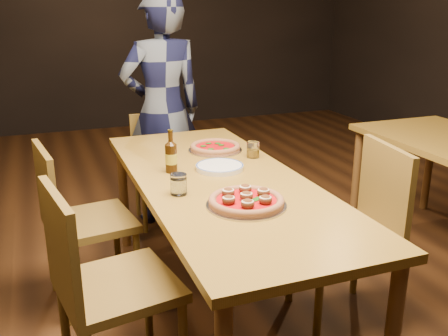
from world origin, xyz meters
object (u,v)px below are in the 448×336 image
object	(u,v)px
chair_main_nw	(119,284)
beer_bottle	(171,157)
plate_stack	(220,167)
water_glass	(179,184)
chair_end	(162,168)
pizza_meatball	(246,200)
chair_main_sw	(90,220)
diner	(163,111)
amber_glass	(253,150)
pizza_margherita	(215,147)
chair_main_e	(342,233)
table_main	(220,192)

from	to	relation	value
chair_main_nw	beer_bottle	size ratio (longest dim) A/B	4.42
plate_stack	water_glass	xyz separation A→B (m)	(-0.30, -0.28, 0.04)
chair_end	pizza_meatball	distance (m)	1.67
chair_main_sw	diner	xyz separation A→B (m)	(0.65, 0.95, 0.37)
amber_glass	plate_stack	bearing A→B (deg)	-151.23
amber_glass	beer_bottle	bearing A→B (deg)	-169.50
chair_main_nw	amber_glass	bearing A→B (deg)	-63.19
pizza_margherita	plate_stack	world-z (taller)	pizza_margherita
chair_main_nw	diner	distance (m)	1.83
water_glass	amber_glass	world-z (taller)	water_glass
chair_main_e	plate_stack	distance (m)	0.71
amber_glass	chair_main_nw	bearing A→B (deg)	-143.72
diner	chair_main_e	bearing A→B (deg)	103.25
pizza_margherita	amber_glass	world-z (taller)	amber_glass
chair_main_nw	amber_glass	size ratio (longest dim) A/B	10.82
chair_main_nw	beer_bottle	bearing A→B (deg)	-44.06
chair_end	water_glass	bearing A→B (deg)	-97.74
table_main	chair_main_sw	distance (m)	0.74
table_main	diner	distance (m)	1.32
table_main	water_glass	distance (m)	0.31
table_main	chair_end	world-z (taller)	chair_end
chair_end	diner	xyz separation A→B (m)	(0.03, 0.05, 0.42)
chair_main_nw	amber_glass	xyz separation A→B (m)	(0.88, 0.65, 0.31)
chair_main_e	pizza_margherita	world-z (taller)	chair_main_e
water_glass	pizza_margherita	bearing A→B (deg)	57.04
pizza_margherita	beer_bottle	xyz separation A→B (m)	(-0.35, -0.30, 0.06)
water_glass	table_main	bearing A→B (deg)	28.13
chair_main_sw	water_glass	world-z (taller)	chair_main_sw
chair_main_sw	beer_bottle	distance (m)	0.57
chair_main_nw	table_main	bearing A→B (deg)	-67.05
pizza_margherita	water_glass	size ratio (longest dim) A/B	3.33
chair_main_sw	water_glass	distance (m)	0.69
table_main	plate_stack	world-z (taller)	plate_stack
pizza_margherita	plate_stack	xyz separation A→B (m)	(-0.10, -0.34, -0.01)
pizza_margherita	diner	distance (m)	0.84
chair_main_nw	plate_stack	distance (m)	0.86
pizza_margherita	plate_stack	bearing A→B (deg)	-106.11
chair_main_nw	diner	size ratio (longest dim) A/B	0.57
water_glass	amber_glass	distance (m)	0.69
chair_main_nw	chair_main_sw	world-z (taller)	chair_main_nw
diner	plate_stack	bearing A→B (deg)	86.04
water_glass	diner	distance (m)	1.47
table_main	chair_main_nw	world-z (taller)	chair_main_nw
water_glass	diner	size ratio (longest dim) A/B	0.06
table_main	diner	world-z (taller)	diner
chair_end	pizza_margherita	size ratio (longest dim) A/B	2.64
plate_stack	diner	size ratio (longest dim) A/B	0.15
chair_main_nw	chair_main_sw	distance (m)	0.73
pizza_meatball	pizza_margherita	bearing A→B (deg)	78.98
pizza_margherita	plate_stack	distance (m)	0.36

